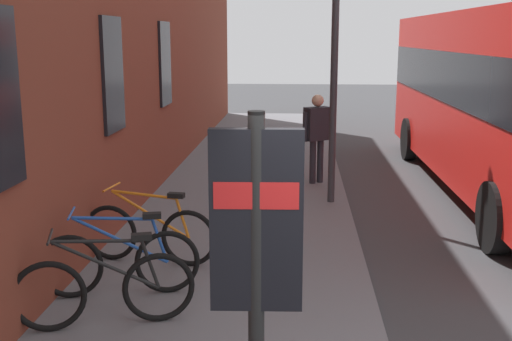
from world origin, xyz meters
TOP-DOWN VIEW (x-y plane):
  - ground at (6.00, -1.00)m, footprint 60.00×60.00m
  - sidewalk_pavement at (8.00, 1.75)m, footprint 24.00×3.50m
  - bicycle_by_door at (2.44, 2.74)m, footprint 0.65×1.72m
  - bicycle_nearest_sign at (3.20, 2.81)m, footprint 0.55×1.74m
  - bicycle_beside_lamp at (4.23, 2.72)m, footprint 0.48×1.76m
  - transit_info_sign at (0.30, 1.12)m, footprint 0.11×0.55m
  - city_bus at (8.63, -3.00)m, footprint 10.51×2.70m
  - pedestrian_by_facade at (8.84, 0.52)m, footprint 0.48×0.56m
  - street_lamp at (7.42, 0.30)m, footprint 0.28×0.28m

SIDE VIEW (x-z plane):
  - ground at x=6.00m, z-range 0.00..0.00m
  - sidewalk_pavement at x=8.00m, z-range 0.00..0.12m
  - bicycle_beside_lamp at x=4.23m, z-range 0.02..1.00m
  - bicycle_by_door at x=2.44m, z-range 0.02..1.00m
  - bicycle_nearest_sign at x=3.20m, z-range 0.02..1.00m
  - pedestrian_by_facade at x=8.84m, z-range 0.31..2.03m
  - transit_info_sign at x=0.30m, z-range 0.52..2.92m
  - city_bus at x=8.63m, z-range 0.24..3.59m
  - street_lamp at x=7.42m, z-range 0.60..5.64m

